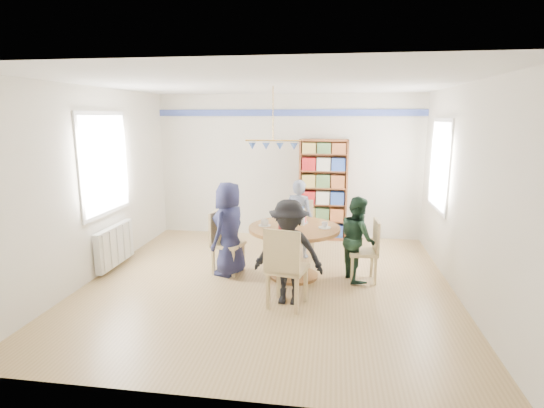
% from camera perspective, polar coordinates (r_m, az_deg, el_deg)
% --- Properties ---
extents(ground, '(5.00, 5.00, 0.00)m').
position_cam_1_polar(ground, '(6.02, -0.56, -10.61)').
color(ground, tan).
extents(room_shell, '(5.00, 5.00, 5.00)m').
position_cam_1_polar(room_shell, '(6.50, -1.69, 6.07)').
color(room_shell, white).
rests_on(room_shell, ground).
extents(radiator, '(0.12, 1.00, 0.60)m').
position_cam_1_polar(radiator, '(6.94, -20.36, -5.24)').
color(radiator, silver).
rests_on(radiator, ground).
extents(dining_table, '(1.30, 1.30, 0.75)m').
position_cam_1_polar(dining_table, '(6.08, 3.00, -4.83)').
color(dining_table, brown).
rests_on(dining_table, ground).
extents(chair_left, '(0.49, 0.49, 0.92)m').
position_cam_1_polar(chair_left, '(6.32, -6.56, -4.71)').
color(chair_left, '#DABF86').
rests_on(chair_left, ground).
extents(chair_right, '(0.42, 0.42, 0.88)m').
position_cam_1_polar(chair_right, '(6.11, 12.82, -5.73)').
color(chair_right, '#DABF86').
rests_on(chair_right, ground).
extents(chair_far, '(0.47, 0.47, 0.92)m').
position_cam_1_polar(chair_far, '(7.06, 3.97, -2.92)').
color(chair_far, '#DABF86').
rests_on(chair_far, ground).
extents(chair_near, '(0.54, 0.54, 1.01)m').
position_cam_1_polar(chair_near, '(5.10, 1.75, -8.15)').
color(chair_near, '#DABF86').
rests_on(chair_near, ground).
extents(person_left, '(0.62, 0.77, 1.37)m').
position_cam_1_polar(person_left, '(6.19, -5.80, -3.35)').
color(person_left, '#1A1C39').
rests_on(person_left, ground).
extents(person_right, '(0.60, 0.69, 1.20)m').
position_cam_1_polar(person_right, '(6.11, 11.43, -4.56)').
color(person_right, '#183122').
rests_on(person_right, ground).
extents(person_far, '(0.54, 0.42, 1.29)m').
position_cam_1_polar(person_far, '(6.95, 3.62, -1.96)').
color(person_far, gray).
rests_on(person_far, ground).
extents(person_near, '(0.87, 0.53, 1.31)m').
position_cam_1_polar(person_near, '(5.22, 2.26, -6.51)').
color(person_near, black).
rests_on(person_near, ground).
extents(bookshelf, '(0.89, 0.27, 1.88)m').
position_cam_1_polar(bookshelf, '(7.96, 6.87, 1.78)').
color(bookshelf, brown).
rests_on(bookshelf, ground).
extents(tableware, '(1.03, 1.03, 0.27)m').
position_cam_1_polar(tableware, '(6.04, 2.84, -2.46)').
color(tableware, white).
rests_on(tableware, dining_table).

